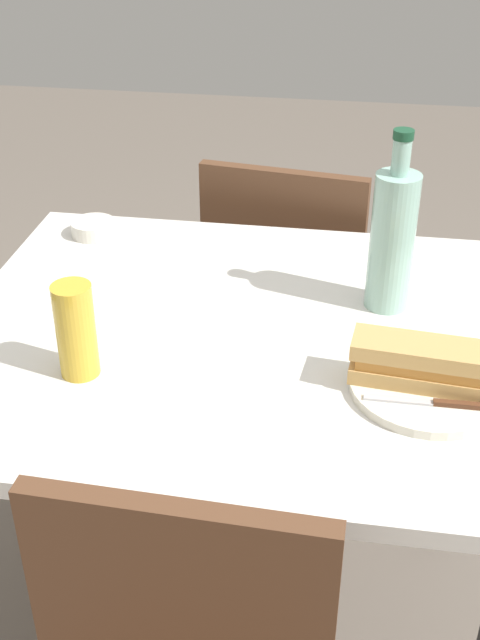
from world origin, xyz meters
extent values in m
plane|color=#6B6056|center=(0.00, 0.00, 0.00)|extent=(8.00, 8.00, 0.00)
cube|color=silver|center=(0.00, 0.00, 0.76)|extent=(0.98, 0.84, 0.03)
cylinder|color=#262628|center=(-0.43, -0.36, 0.37)|extent=(0.06, 0.06, 0.75)
cylinder|color=#262628|center=(0.43, -0.36, 0.37)|extent=(0.06, 0.06, 0.75)
cube|color=brown|center=(-0.01, 0.51, 0.67)|extent=(0.38, 0.04, 0.40)
cube|color=brown|center=(-0.04, -0.70, 0.46)|extent=(0.45, 0.45, 0.02)
cube|color=brown|center=(-0.01, -0.51, 0.67)|extent=(0.38, 0.08, 0.40)
cylinder|color=brown|center=(-0.24, -0.85, 0.22)|extent=(0.04, 0.04, 0.45)
cylinder|color=brown|center=(0.11, -0.90, 0.22)|extent=(0.04, 0.04, 0.45)
cylinder|color=brown|center=(-0.19, -0.49, 0.22)|extent=(0.04, 0.04, 0.45)
cylinder|color=brown|center=(0.16, -0.54, 0.22)|extent=(0.04, 0.04, 0.45)
cylinder|color=silver|center=(-0.31, 0.13, 0.79)|extent=(0.24, 0.24, 0.01)
cube|color=tan|center=(-0.31, 0.13, 0.81)|extent=(0.24, 0.09, 0.02)
cube|color=#CC8438|center=(-0.31, 0.13, 0.83)|extent=(0.22, 0.08, 0.02)
cube|color=tan|center=(-0.31, 0.13, 0.85)|extent=(0.24, 0.09, 0.02)
cube|color=silver|center=(-0.26, 0.18, 0.80)|extent=(0.10, 0.01, 0.00)
cube|color=#59331E|center=(-0.35, 0.18, 0.80)|extent=(0.08, 0.01, 0.01)
cylinder|color=#99C6B7|center=(-0.24, -0.12, 0.90)|extent=(0.08, 0.08, 0.25)
cylinder|color=#99C6B7|center=(-0.24, -0.12, 1.05)|extent=(0.03, 0.03, 0.06)
cylinder|color=#19472D|center=(-0.24, -0.12, 1.09)|extent=(0.03, 0.03, 0.02)
cylinder|color=gold|center=(0.23, 0.16, 0.86)|extent=(0.06, 0.06, 0.15)
cylinder|color=silver|center=(0.36, -0.32, 0.79)|extent=(0.09, 0.09, 0.03)
cube|color=white|center=(0.25, -0.03, 0.78)|extent=(0.17, 0.17, 0.00)
camera|label=1|loc=(-0.18, 1.16, 1.52)|focal=45.87mm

